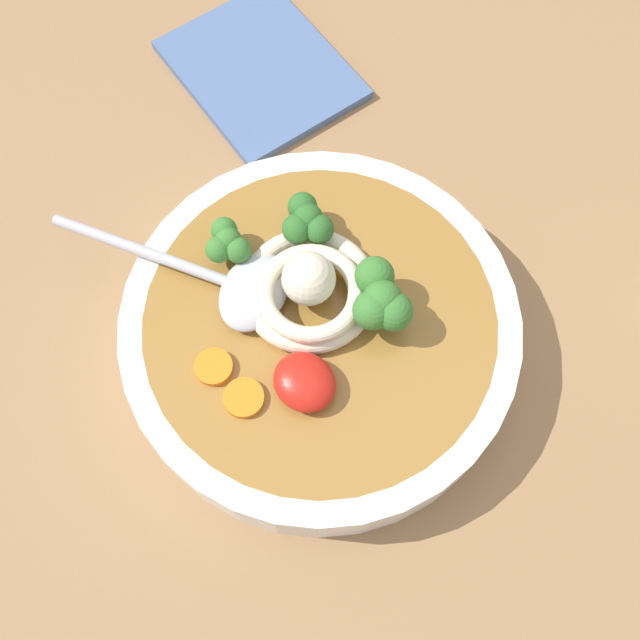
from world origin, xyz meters
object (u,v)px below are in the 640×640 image
(noodle_pile, at_px, (309,288))
(folded_napkin, at_px, (261,69))
(soup_bowl, at_px, (320,333))
(soup_spoon, at_px, (235,284))

(noodle_pile, height_order, folded_napkin, noodle_pile)
(noodle_pile, relative_size, folded_napkin, 0.66)
(soup_bowl, height_order, folded_napkin, soup_bowl)
(noodle_pile, bearing_deg, soup_bowl, -22.85)
(noodle_pile, height_order, soup_spoon, noodle_pile)
(noodle_pile, distance_m, folded_napkin, 0.24)
(noodle_pile, bearing_deg, folded_napkin, 146.08)
(soup_spoon, xyz_separation_m, folded_napkin, (-0.16, 0.16, -0.05))
(soup_spoon, relative_size, folded_napkin, 1.11)
(soup_bowl, relative_size, folded_napkin, 1.75)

